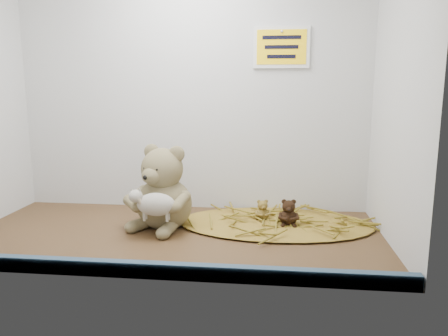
# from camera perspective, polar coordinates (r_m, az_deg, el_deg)

# --- Properties ---
(alcove_shell) EXTENTS (1.20, 0.60, 0.90)m
(alcove_shell) POSITION_cam_1_polar(r_m,az_deg,el_deg) (1.31, -6.00, 11.69)
(alcove_shell) COLOR #3A2814
(alcove_shell) RESTS_ON ground
(front_rail) EXTENTS (1.19, 0.02, 0.04)m
(front_rail) POSITION_cam_1_polar(r_m,az_deg,el_deg) (1.02, -10.16, -12.93)
(front_rail) COLOR #3B5772
(front_rail) RESTS_ON shelf_floor
(straw_bed) EXTENTS (0.61, 0.35, 0.01)m
(straw_bed) POSITION_cam_1_polar(r_m,az_deg,el_deg) (1.38, 6.67, -7.15)
(straw_bed) COLOR brown
(straw_bed) RESTS_ON shelf_floor
(main_teddy) EXTENTS (0.27, 0.28, 0.25)m
(main_teddy) POSITION_cam_1_polar(r_m,az_deg,el_deg) (1.33, -7.87, -2.45)
(main_teddy) COLOR #897B54
(main_teddy) RESTS_ON shelf_floor
(toy_lamb) EXTENTS (0.14, 0.09, 0.09)m
(toy_lamb) POSITION_cam_1_polar(r_m,az_deg,el_deg) (1.25, -8.86, -4.73)
(toy_lamb) COLOR #B0AE9E
(toy_lamb) RESTS_ON main_teddy
(mini_teddy_tan) EXTENTS (0.06, 0.07, 0.06)m
(mini_teddy_tan) POSITION_cam_1_polar(r_m,az_deg,el_deg) (1.39, 5.05, -5.33)
(mini_teddy_tan) COLOR olive
(mini_teddy_tan) RESTS_ON straw_bed
(mini_teddy_brown) EXTENTS (0.07, 0.07, 0.08)m
(mini_teddy_brown) POSITION_cam_1_polar(r_m,az_deg,el_deg) (1.34, 8.43, -5.61)
(mini_teddy_brown) COLOR black
(mini_teddy_brown) RESTS_ON straw_bed
(wall_sign) EXTENTS (0.16, 0.01, 0.11)m
(wall_sign) POSITION_cam_1_polar(r_m,az_deg,el_deg) (1.49, 7.51, 15.39)
(wall_sign) COLOR yellow
(wall_sign) RESTS_ON back_wall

